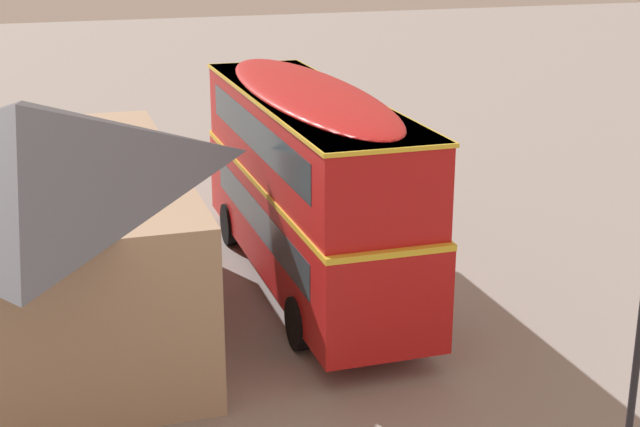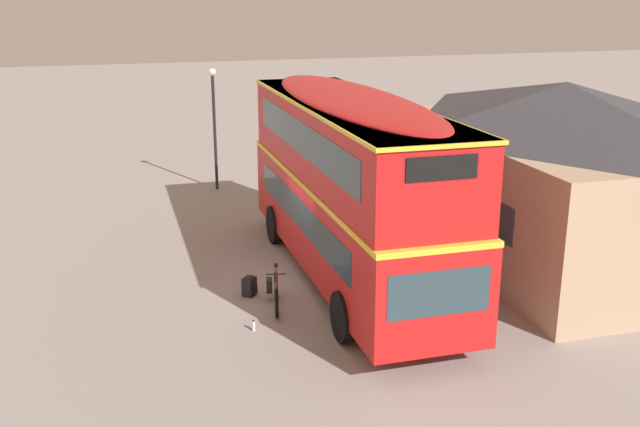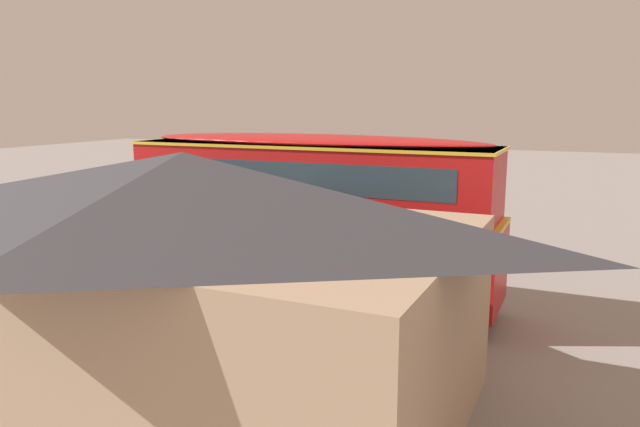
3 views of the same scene
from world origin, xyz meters
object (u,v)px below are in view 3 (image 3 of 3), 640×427
backpack_on_ground (334,268)px  touring_bicycle (305,265)px  water_bottle_clear_plastic (286,264)px  double_decker_bus (310,211)px

backpack_on_ground → touring_bicycle: bearing=28.3°
backpack_on_ground → water_bottle_clear_plastic: (1.95, -0.30, -0.14)m
touring_bicycle → water_bottle_clear_plastic: size_ratio=6.64×
backpack_on_ground → double_decker_bus: bearing=96.9°
backpack_on_ground → water_bottle_clear_plastic: 1.97m
double_decker_bus → touring_bicycle: 3.36m
water_bottle_clear_plastic → touring_bicycle: bearing=145.8°
double_decker_bus → touring_bicycle: bearing=-62.2°
touring_bicycle → backpack_on_ground: size_ratio=3.35×
double_decker_bus → water_bottle_clear_plastic: size_ratio=41.68×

